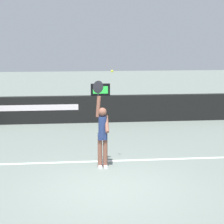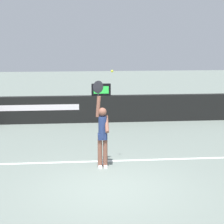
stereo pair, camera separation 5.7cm
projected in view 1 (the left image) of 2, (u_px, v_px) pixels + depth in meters
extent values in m
plane|color=slate|center=(109.00, 187.00, 9.43)|extent=(60.00, 60.00, 0.00)
cube|color=white|center=(103.00, 161.00, 11.36)|extent=(10.88, 0.11, 0.00)
cube|color=white|center=(103.00, 163.00, 11.21)|extent=(0.11, 0.30, 0.00)
cube|color=black|center=(94.00, 109.00, 16.29)|extent=(15.63, 0.29, 1.12)
cube|color=silver|center=(35.00, 108.00, 15.89)|extent=(3.55, 0.01, 0.24)
cube|color=black|center=(100.00, 90.00, 16.16)|extent=(0.79, 0.14, 0.50)
cube|color=#33E54C|center=(100.00, 90.00, 16.08)|extent=(0.62, 0.01, 0.31)
cylinder|color=brown|center=(105.00, 153.00, 10.77)|extent=(0.12, 0.12, 0.84)
cylinder|color=brown|center=(100.00, 153.00, 10.76)|extent=(0.12, 0.12, 0.84)
cube|color=white|center=(105.00, 166.00, 10.83)|extent=(0.10, 0.24, 0.07)
cube|color=white|center=(100.00, 166.00, 10.82)|extent=(0.10, 0.24, 0.07)
cylinder|color=navy|center=(102.00, 127.00, 10.63)|extent=(0.22, 0.22, 0.59)
cube|color=navy|center=(103.00, 136.00, 10.68)|extent=(0.25, 0.21, 0.16)
sphere|color=brown|center=(102.00, 112.00, 10.54)|extent=(0.22, 0.22, 0.22)
cylinder|color=brown|center=(98.00, 107.00, 10.50)|extent=(0.14, 0.10, 0.57)
cylinder|color=brown|center=(107.00, 124.00, 10.56)|extent=(0.10, 0.42, 0.43)
ellipsoid|color=black|center=(98.00, 87.00, 10.40)|extent=(0.32, 0.03, 0.37)
cylinder|color=black|center=(98.00, 94.00, 10.44)|extent=(0.03, 0.03, 0.18)
sphere|color=#C9DA2C|center=(112.00, 71.00, 10.42)|extent=(0.07, 0.07, 0.07)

